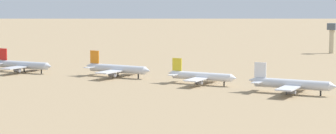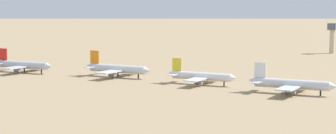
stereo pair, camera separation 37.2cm
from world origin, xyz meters
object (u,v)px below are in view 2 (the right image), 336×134
object	(u,v)px
parked_jet_orange_2	(117,69)
parked_jet_white_4	(291,84)
parked_jet_yellow_3	(201,76)
parked_jet_red_1	(23,65)
control_tower	(332,35)

from	to	relation	value
parked_jet_orange_2	parked_jet_white_4	size ratio (longest dim) A/B	1.01
parked_jet_yellow_3	parked_jet_white_4	world-z (taller)	parked_jet_white_4
parked_jet_yellow_3	parked_jet_white_4	xyz separation A→B (m)	(40.86, -5.96, 0.28)
parked_jet_red_1	control_tower	distance (m)	200.28
parked_jet_yellow_3	control_tower	distance (m)	169.59
parked_jet_white_4	control_tower	size ratio (longest dim) A/B	1.80
parked_jet_yellow_3	parked_jet_white_4	distance (m)	41.29
parked_jet_orange_2	parked_jet_white_4	bearing A→B (deg)	-6.36
parked_jet_white_4	control_tower	world-z (taller)	control_tower
parked_jet_red_1	parked_jet_yellow_3	world-z (taller)	parked_jet_red_1
parked_jet_orange_2	parked_jet_yellow_3	world-z (taller)	parked_jet_orange_2
parked_jet_yellow_3	parked_jet_orange_2	bearing A→B (deg)	174.66
control_tower	parked_jet_orange_2	bearing A→B (deg)	-106.16
parked_jet_orange_2	parked_jet_white_4	xyz separation A→B (m)	(84.69, -8.49, -0.05)
parked_jet_red_1	control_tower	xyz separation A→B (m)	(96.91, 175.10, 7.81)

